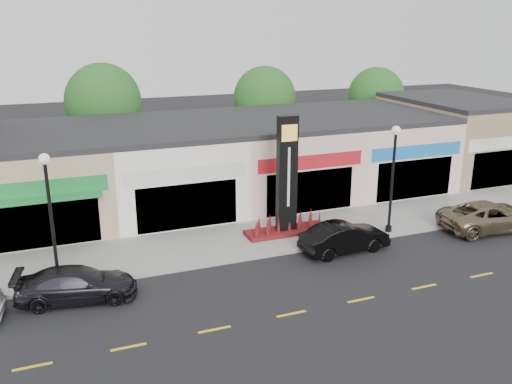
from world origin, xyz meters
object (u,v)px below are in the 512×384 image
(lamp_east_near, at_px, (393,169))
(pylon_sign, at_px, (287,193))
(car_black_conv, at_px, (345,237))
(car_gold_suv, at_px, (490,216))
(car_dark_sedan, at_px, (77,284))
(lamp_west_near, at_px, (50,206))

(lamp_east_near, bearing_deg, pylon_sign, 161.25)
(car_black_conv, xyz_separation_m, car_gold_suv, (8.52, -0.24, 0.03))
(lamp_east_near, height_order, car_gold_suv, lamp_east_near)
(pylon_sign, height_order, car_dark_sedan, pylon_sign)
(car_dark_sedan, xyz_separation_m, car_black_conv, (12.10, 0.35, 0.05))
(lamp_west_near, height_order, pylon_sign, pylon_sign)
(pylon_sign, distance_m, car_black_conv, 3.67)
(lamp_east_near, bearing_deg, car_black_conv, -160.79)
(lamp_west_near, xyz_separation_m, car_gold_suv, (21.27, -1.38, -2.73))
(lamp_west_near, distance_m, lamp_east_near, 16.00)
(pylon_sign, xyz_separation_m, car_gold_suv, (10.27, -3.07, -1.53))
(lamp_east_near, relative_size, pylon_sign, 0.91)
(car_black_conv, bearing_deg, car_gold_suv, -95.71)
(car_dark_sedan, height_order, car_gold_suv, car_gold_suv)
(lamp_east_near, distance_m, car_gold_suv, 6.09)
(lamp_west_near, distance_m, car_black_conv, 13.09)
(car_gold_suv, bearing_deg, pylon_sign, 78.27)
(car_dark_sedan, distance_m, car_gold_suv, 20.62)
(car_dark_sedan, relative_size, car_gold_suv, 0.86)
(lamp_east_near, bearing_deg, lamp_west_near, 180.00)
(pylon_sign, relative_size, car_black_conv, 1.39)
(lamp_west_near, xyz_separation_m, lamp_east_near, (16.00, 0.00, 0.00))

